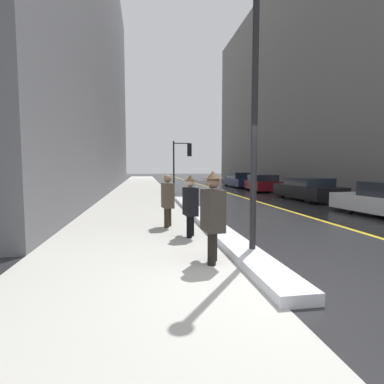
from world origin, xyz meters
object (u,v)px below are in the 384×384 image
parked_car_black (307,189)px  fire_hydrant (195,205)px  pedestrian_trailing (190,204)px  pedestrian_with_shoulder_bag (212,213)px  parked_car_navy (240,180)px  pedestrian_nearside (168,198)px  traffic_light_near (184,155)px  lamp_post (255,87)px  parked_car_maroon (262,183)px

parked_car_black → fire_hydrant: size_ratio=6.55×
pedestrian_trailing → parked_car_black: bearing=126.7°
pedestrian_with_shoulder_bag → parked_car_black: (7.36, 9.45, -0.33)m
pedestrian_trailing → pedestrian_with_shoulder_bag: bearing=-5.9°
parked_car_navy → fire_hydrant: (-6.63, -14.81, -0.26)m
pedestrian_nearside → parked_car_black: 9.94m
traffic_light_near → pedestrian_trailing: bearing=-93.2°
lamp_post → pedestrian_with_shoulder_bag: bearing=-165.1°
parked_car_black → parked_car_maroon: parked_car_maroon is taller
pedestrian_nearside → fire_hydrant: bearing=143.9°
pedestrian_trailing → parked_car_navy: size_ratio=0.32×
lamp_post → fire_hydrant: lamp_post is taller
traffic_light_near → pedestrian_trailing: traffic_light_near is taller
pedestrian_nearside → parked_car_navy: 18.78m
parked_car_navy → pedestrian_with_shoulder_bag: bearing=160.6°
traffic_light_near → parked_car_maroon: traffic_light_near is taller
traffic_light_near → parked_car_navy: size_ratio=0.73×
pedestrian_trailing → fire_hydrant: (0.76, 3.59, -0.49)m
pedestrian_with_shoulder_bag → parked_car_navy: bearing=152.3°
pedestrian_with_shoulder_bag → fire_hydrant: size_ratio=2.39×
traffic_light_near → parked_car_black: size_ratio=0.78×
parked_car_maroon → parked_car_navy: parked_car_navy is taller
pedestrian_nearside → parked_car_black: size_ratio=0.33×
pedestrian_trailing → fire_hydrant: bearing=160.0°
pedestrian_with_shoulder_bag → pedestrian_nearside: (-0.53, 3.40, -0.07)m
pedestrian_with_shoulder_bag → fire_hydrant: pedestrian_with_shoulder_bag is taller
pedestrian_with_shoulder_bag → parked_car_black: bearing=134.0°
pedestrian_with_shoulder_bag → parked_car_navy: 21.74m
parked_car_navy → pedestrian_trailing: bearing=158.3°
pedestrian_trailing → pedestrian_nearside: 1.40m
pedestrian_with_shoulder_bag → fire_hydrant: 5.73m
pedestrian_trailing → pedestrian_nearside: pedestrian_trailing is taller
pedestrian_trailing → pedestrian_nearside: bearing=-169.3°
pedestrian_with_shoulder_bag → pedestrian_trailing: 2.08m
parked_car_maroon → parked_car_navy: bearing=6.2°
pedestrian_with_shoulder_bag → pedestrian_trailing: bearing=174.1°
parked_car_navy → traffic_light_near: bearing=130.1°
parked_car_black → parked_car_navy: parked_car_navy is taller
lamp_post → pedestrian_with_shoulder_bag: size_ratio=3.25×
parked_car_black → pedestrian_trailing: bearing=134.4°
fire_hydrant → parked_car_navy: bearing=65.9°
lamp_post → parked_car_navy: (6.47, 20.25, -2.60)m
lamp_post → parked_car_navy: size_ratio=1.11×
parked_car_navy → fire_hydrant: size_ratio=6.99×
traffic_light_near → pedestrian_nearside: bearing=-96.0°
pedestrian_nearside → parked_car_navy: bearing=147.3°
fire_hydrant → parked_car_maroon: bearing=55.9°
traffic_light_near → fire_hydrant: traffic_light_near is taller
traffic_light_near → fire_hydrant: size_ratio=5.08×
traffic_light_near → pedestrian_nearside: size_ratio=2.34×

